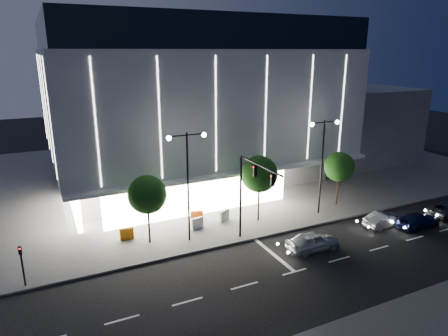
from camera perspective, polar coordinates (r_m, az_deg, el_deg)
The scene contains 19 objects.
ground at distance 29.39m, azimuth 5.03°, elevation -14.06°, with size 160.00×160.00×0.00m, color black.
sidewalk_museum at distance 51.32m, azimuth -3.75°, elevation -0.36°, with size 70.00×40.00×0.15m, color #474747.
museum at distance 47.17m, azimuth -5.49°, elevation 9.54°, with size 30.00×25.80×18.00m.
annex_building at distance 60.96m, azimuth 14.91°, elevation 6.56°, with size 16.00×20.00×10.00m, color #4C4C51.
traffic_mast at distance 30.37m, azimuth 3.70°, elevation -2.53°, with size 0.33×5.89×7.07m.
street_lamp_west at distance 30.79m, azimuth -5.21°, elevation -0.49°, with size 3.16×0.36×9.00m.
street_lamp_east at distance 37.16m, azimuth 13.91°, elevation 2.05°, with size 3.16×0.36×9.00m.
ped_signal_far at distance 29.27m, azimuth -26.92°, elevation -11.86°, with size 0.22×0.24×3.00m.
tree_left at distance 31.50m, azimuth -10.86°, elevation -4.02°, with size 3.02×3.02×5.72m.
tree_mid at distance 35.06m, azimuth 5.07°, elevation -1.14°, with size 3.25×3.25×6.15m.
tree_right at distance 40.36m, azimuth 16.13°, elevation -0.04°, with size 2.91×2.91×5.51m.
car_lead at distance 32.07m, azimuth 12.60°, elevation -10.19°, with size 1.71×4.25×1.45m, color #BABEC2.
car_second at distance 37.97m, azimuth 21.92°, elevation -6.82°, with size 1.39×3.99×1.31m, color gray.
car_third at distance 39.05m, azimuth 25.99°, elevation -6.73°, with size 1.76×4.33×1.26m, color #111743.
car_fourth at distance 43.08m, azimuth 29.37°, elevation -5.12°, with size 2.03×4.41×1.23m, color #333339.
barrier_a at distance 33.64m, azimuth -13.72°, elevation -9.10°, with size 1.10×0.25×1.00m, color #D0650B.
barrier_b at distance 34.63m, azimuth -3.85°, elevation -7.87°, with size 1.10×0.25×1.00m, color white.
barrier_c at distance 35.98m, azimuth -3.91°, elevation -6.91°, with size 1.10×0.25×1.00m, color #CD470B.
barrier_d at distance 36.08m, azimuth 0.05°, elevation -6.79°, with size 1.10×0.25×1.00m, color silver.
Camera 1 is at (-13.15, -21.66, 14.89)m, focal length 32.00 mm.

